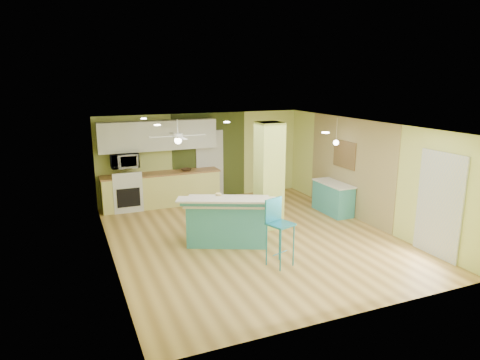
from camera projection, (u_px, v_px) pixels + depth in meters
name	position (u px, v px, depth m)	size (l,w,h in m)	color
floor	(252.00, 238.00, 9.54)	(6.00, 7.00, 0.01)	olive
ceiling	(253.00, 125.00, 8.95)	(6.00, 7.00, 0.01)	white
wall_back	(203.00, 156.00, 12.39)	(6.00, 0.01, 2.50)	#CDD773
wall_front	(353.00, 238.00, 6.10)	(6.00, 0.01, 2.50)	#CDD773
wall_left	(108.00, 198.00, 8.12)	(0.01, 7.00, 2.50)	#CDD773
wall_right	(365.00, 172.00, 10.38)	(0.01, 7.00, 2.50)	#CDD773
wood_panel	(349.00, 167.00, 10.91)	(0.02, 3.40, 2.50)	#8C7A50
olive_accent	(209.00, 156.00, 12.45)	(2.20, 0.02, 2.50)	#3B451B
interior_door	(210.00, 165.00, 12.48)	(0.82, 0.05, 2.00)	silver
french_door	(439.00, 205.00, 8.35)	(0.04, 1.08, 2.10)	silver
column	(269.00, 176.00, 9.94)	(0.55, 0.55, 2.50)	#BDCD5F
kitchen_run	(162.00, 189.00, 11.81)	(3.25, 0.63, 0.94)	#E3DE77
stove	(127.00, 193.00, 11.45)	(0.76, 0.66, 1.08)	white
upper_cabinets	(158.00, 135.00, 11.57)	(3.20, 0.34, 0.80)	silver
microwave	(125.00, 161.00, 11.25)	(0.70, 0.48, 0.39)	silver
ceiling_fan	(178.00, 136.00, 10.43)	(1.41, 1.41, 0.61)	white
pendant_lamp	(336.00, 142.00, 10.77)	(0.14, 0.14, 0.69)	silver
wall_decor	(344.00, 154.00, 11.01)	(0.03, 0.90, 0.70)	brown
peninsula	(228.00, 220.00, 9.16)	(2.17, 1.76, 1.08)	teal
bar_stool	(277.00, 221.00, 8.00)	(0.54, 0.54, 1.29)	teal
side_counter	(333.00, 198.00, 11.20)	(0.54, 1.26, 0.81)	teal
fruit_bowl	(186.00, 170.00, 11.92)	(0.29, 0.29, 0.07)	#3C2918
canister	(219.00, 197.00, 9.07)	(0.13, 0.13, 0.15)	gold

